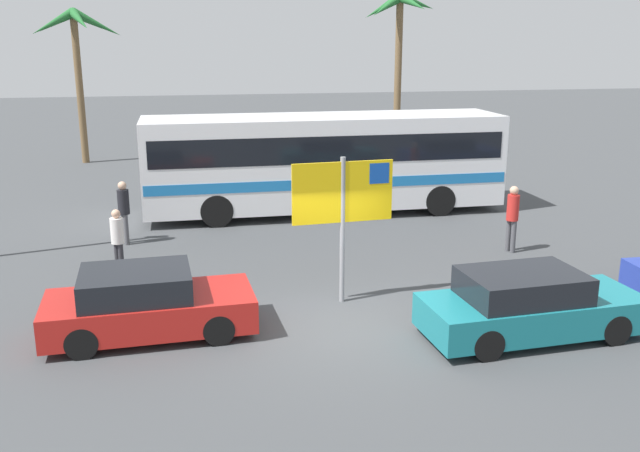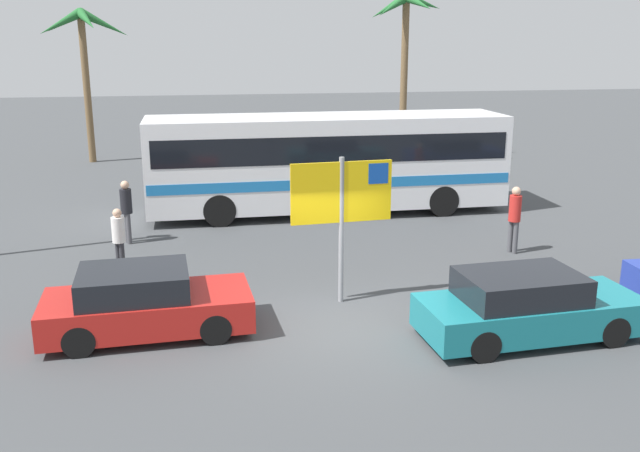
# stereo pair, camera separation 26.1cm
# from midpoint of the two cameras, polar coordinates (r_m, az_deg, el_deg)

# --- Properties ---
(ground) EXTENTS (120.00, 120.00, 0.00)m
(ground) POSITION_cam_midpoint_polar(r_m,az_deg,el_deg) (14.08, 2.49, -8.32)
(ground) COLOR #424447
(bus_front_coach) EXTENTS (11.56, 2.69, 3.17)m
(bus_front_coach) POSITION_cam_midpoint_polar(r_m,az_deg,el_deg) (22.85, 0.93, 5.51)
(bus_front_coach) COLOR white
(bus_front_coach) RESTS_ON ground
(ferry_sign) EXTENTS (2.20, 0.22, 3.20)m
(ferry_sign) POSITION_cam_midpoint_polar(r_m,az_deg,el_deg) (14.76, 2.45, 2.30)
(ferry_sign) COLOR gray
(ferry_sign) RESTS_ON ground
(car_red) EXTENTS (4.04, 1.94, 1.32)m
(car_red) POSITION_cam_midpoint_polar(r_m,az_deg,el_deg) (13.97, -13.63, -6.13)
(car_red) COLOR red
(car_red) RESTS_ON ground
(car_teal) EXTENTS (4.35, 1.92, 1.32)m
(car_teal) POSITION_cam_midpoint_polar(r_m,az_deg,el_deg) (14.00, 17.09, -6.33)
(car_teal) COLOR #19757F
(car_teal) RESTS_ON ground
(pedestrian_crossing_lot) EXTENTS (0.32, 0.32, 1.63)m
(pedestrian_crossing_lot) POSITION_cam_midpoint_polar(r_m,az_deg,el_deg) (17.59, -15.70, -0.76)
(pedestrian_crossing_lot) COLOR #2D2D33
(pedestrian_crossing_lot) RESTS_ON ground
(pedestrian_by_bus) EXTENTS (0.32, 0.32, 1.79)m
(pedestrian_by_bus) POSITION_cam_midpoint_polar(r_m,az_deg,el_deg) (20.12, -15.17, 1.55)
(pedestrian_by_bus) COLOR #4C4C51
(pedestrian_by_bus) RESTS_ON ground
(pedestrian_near_sign) EXTENTS (0.32, 0.32, 1.81)m
(pedestrian_near_sign) POSITION_cam_midpoint_polar(r_m,az_deg,el_deg) (19.28, 15.98, 0.96)
(pedestrian_near_sign) COLOR #4C4C51
(pedestrian_near_sign) RESTS_ON ground
(palm_tree_seaside) EXTENTS (3.36, 3.44, 7.54)m
(palm_tree_seaside) POSITION_cam_midpoint_polar(r_m,az_deg,el_deg) (32.54, 7.22, 15.67)
(palm_tree_seaside) COLOR brown
(palm_tree_seaside) RESTS_ON ground
(palm_tree_inland) EXTENTS (3.93, 4.08, 6.88)m
(palm_tree_inland) POSITION_cam_midpoint_polar(r_m,az_deg,el_deg) (33.88, -18.53, 14.28)
(palm_tree_inland) COLOR brown
(palm_tree_inland) RESTS_ON ground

